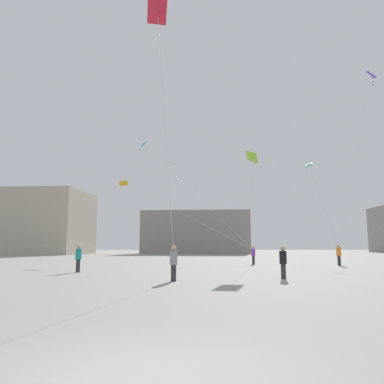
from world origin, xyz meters
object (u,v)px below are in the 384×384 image
object	(u,v)px
person_in_purple	(253,254)
kite_crimson_delta	(158,12)
person_in_black	(283,261)
kite_emerald_diamond	(309,166)
person_in_teal	(78,257)
kite_lime_delta	(252,158)
building_left_hall	(19,223)
building_centre_hall	(196,232)
kite_cyan_diamond	(147,147)
person_in_orange	(339,254)
kite_violet_delta	(370,84)
kite_amber_diamond	(125,184)
person_in_grey	(174,262)

from	to	relation	value
person_in_purple	kite_crimson_delta	distance (m)	24.36
person_in_black	kite_emerald_diamond	world-z (taller)	kite_emerald_diamond
person_in_teal	kite_lime_delta	xyz separation A→B (m)	(12.32, 7.79, 8.31)
building_left_hall	building_centre_hall	size ratio (longest dim) A/B	1.20
person_in_teal	person_in_purple	world-z (taller)	person_in_teal
kite_emerald_diamond	building_centre_hall	xyz separation A→B (m)	(-13.89, 39.22, -6.27)
person_in_purple	kite_cyan_diamond	world-z (taller)	kite_cyan_diamond
person_in_orange	person_in_purple	bearing A→B (deg)	-104.47
person_in_black	kite_lime_delta	xyz separation A→B (m)	(0.16, 12.30, 8.36)
kite_lime_delta	person_in_orange	bearing A→B (deg)	7.45
person_in_teal	kite_crimson_delta	bearing A→B (deg)	42.57
kite_lime_delta	kite_crimson_delta	bearing A→B (deg)	-108.36
kite_violet_delta	person_in_purple	bearing A→B (deg)	126.67
building_left_hall	building_centre_hall	world-z (taller)	building_left_hall
person_in_black	building_left_hall	distance (m)	69.90
kite_cyan_diamond	person_in_purple	bearing A→B (deg)	-14.07
person_in_purple	person_in_black	bearing A→B (deg)	154.81
building_left_hall	building_centre_hall	distance (m)	36.61
kite_emerald_diamond	building_left_hall	distance (m)	59.88
person_in_teal	person_in_black	world-z (taller)	person_in_teal
person_in_orange	kite_lime_delta	world-z (taller)	kite_lime_delta
person_in_orange	kite_amber_diamond	size ratio (longest dim) A/B	0.13
person_in_purple	building_centre_hall	xyz separation A→B (m)	(-6.32, 46.72, 3.62)
kite_lime_delta	building_left_hall	bearing A→B (deg)	134.05
kite_emerald_diamond	kite_cyan_diamond	size ratio (longest dim) A/B	0.93
kite_crimson_delta	building_centre_hall	xyz separation A→B (m)	(-0.00, 67.97, -6.48)
kite_lime_delta	person_in_grey	bearing A→B (deg)	-112.53
kite_violet_delta	kite_cyan_diamond	xyz separation A→B (m)	(-17.67, 12.32, -1.16)
kite_cyan_diamond	building_centre_hall	size ratio (longest dim) A/B	0.48
kite_lime_delta	building_left_hall	xyz separation A→B (m)	(-42.02, 43.43, -2.99)
person_in_grey	kite_cyan_diamond	xyz separation A→B (m)	(-4.46, 19.45, 10.87)
person_in_grey	building_centre_hall	size ratio (longest dim) A/B	0.07
person_in_teal	kite_crimson_delta	distance (m)	15.73
person_in_teal	kite_amber_diamond	size ratio (longest dim) A/B	0.12
person_in_black	kite_emerald_diamond	size ratio (longest dim) A/B	0.16
person_in_grey	kite_cyan_diamond	size ratio (longest dim) A/B	0.15
kite_violet_delta	building_left_hall	xyz separation A→B (m)	(-49.54, 50.01, -6.68)
kite_crimson_delta	kite_lime_delta	distance (m)	19.18
person_in_purple	person_in_grey	bearing A→B (deg)	136.95
person_in_grey	person_in_orange	distance (m)	19.60
kite_emerald_diamond	person_in_black	bearing A→B (deg)	-109.31
kite_lime_delta	kite_cyan_diamond	distance (m)	11.93
kite_emerald_diamond	person_in_orange	bearing A→B (deg)	-93.30
person_in_grey	person_in_purple	size ratio (longest dim) A/B	1.02
kite_amber_diamond	building_centre_hall	size ratio (longest dim) A/B	0.60
person_in_teal	kite_violet_delta	bearing A→B (deg)	104.70
kite_emerald_diamond	person_in_grey	bearing A→B (deg)	-119.12
kite_emerald_diamond	building_left_hall	bearing A→B (deg)	146.67
person_in_purple	kite_crimson_delta	size ratio (longest dim) A/B	0.16
kite_amber_diamond	person_in_black	bearing A→B (deg)	-58.83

